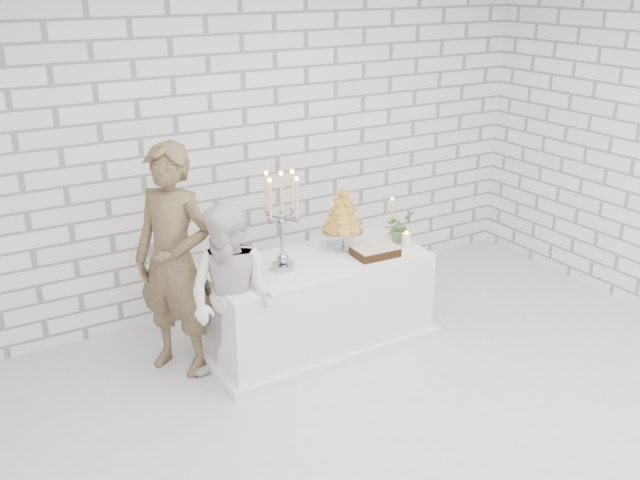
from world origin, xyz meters
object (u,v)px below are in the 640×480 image
at_px(cake_table, 317,302).
at_px(candelabra, 282,221).
at_px(bride, 232,300).
at_px(croquembouche, 343,218).
at_px(groom, 174,261).

xyz_separation_m(cake_table, candelabra, (-0.32, -0.02, 0.77)).
relative_size(bride, candelabra, 1.80).
bearing_deg(bride, cake_table, 72.02).
bearing_deg(cake_table, bride, -164.39).
relative_size(cake_table, bride, 1.27).
bearing_deg(bride, candelabra, 78.22).
xyz_separation_m(cake_table, croquembouche, (0.30, 0.09, 0.65)).
distance_m(bride, candelabra, 0.72).
distance_m(candelabra, croquembouche, 0.64).
bearing_deg(groom, croquembouche, 49.41).
xyz_separation_m(groom, bride, (0.25, -0.46, -0.19)).
height_order(cake_table, groom, groom).
bearing_deg(groom, cake_table, 43.56).
bearing_deg(candelabra, bride, -158.20).
xyz_separation_m(cake_table, bride, (-0.85, -0.24, 0.33)).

